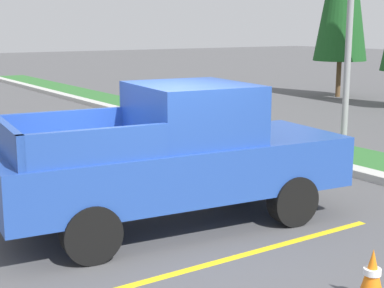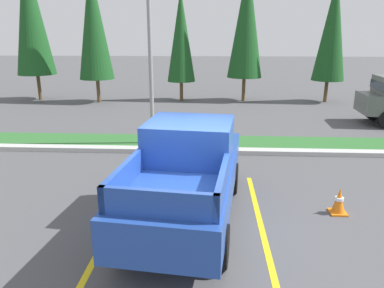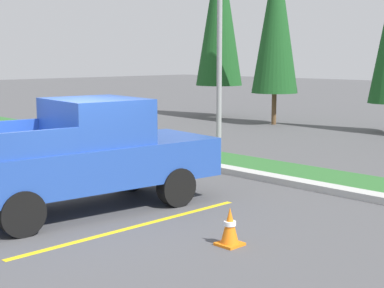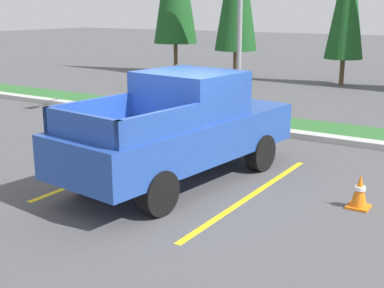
{
  "view_description": "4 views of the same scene",
  "coord_description": "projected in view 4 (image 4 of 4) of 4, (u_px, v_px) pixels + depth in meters",
  "views": [
    {
      "loc": [
        6.88,
        -3.97,
        2.91
      ],
      "look_at": [
        -0.81,
        1.15,
        1.05
      ],
      "focal_mm": 54.34,
      "sensor_mm": 36.0,
      "label": 1
    },
    {
      "loc": [
        0.27,
        -6.65,
        3.84
      ],
      "look_at": [
        -0.18,
        1.62,
        1.33
      ],
      "focal_mm": 34.13,
      "sensor_mm": 36.0,
      "label": 2
    },
    {
      "loc": [
        8.82,
        -5.53,
        2.87
      ],
      "look_at": [
        0.76,
        2.34,
        1.17
      ],
      "focal_mm": 53.96,
      "sensor_mm": 36.0,
      "label": 3
    },
    {
      "loc": [
        5.17,
        -7.57,
        3.26
      ],
      "look_at": [
        0.33,
        0.01,
        0.9
      ],
      "focal_mm": 48.7,
      "sensor_mm": 36.0,
      "label": 4
    }
  ],
  "objects": [
    {
      "name": "parking_line_far",
      "position": [
        252.0,
        195.0,
        9.35
      ],
      "size": [
        0.12,
        4.8,
        0.01
      ],
      "primitive_type": "cube",
      "color": "yellow",
      "rests_on": "ground"
    },
    {
      "name": "curb_strip",
      "position": [
        283.0,
        132.0,
        13.75
      ],
      "size": [
        56.0,
        0.4,
        0.15
      ],
      "primitive_type": "cube",
      "color": "#B2B2AD",
      "rests_on": "ground"
    },
    {
      "name": "parking_line_near",
      "position": [
        119.0,
        167.0,
        10.96
      ],
      "size": [
        0.12,
        4.8,
        0.01
      ],
      "primitive_type": "cube",
      "color": "yellow",
      "rests_on": "ground"
    },
    {
      "name": "traffic_cone",
      "position": [
        360.0,
        191.0,
        8.69
      ],
      "size": [
        0.36,
        0.36,
        0.6
      ],
      "color": "orange",
      "rests_on": "ground"
    },
    {
      "name": "pickup_truck_main",
      "position": [
        182.0,
        128.0,
        9.93
      ],
      "size": [
        2.48,
        5.41,
        2.1
      ],
      "color": "black",
      "rests_on": "ground"
    },
    {
      "name": "ground_plane",
      "position": [
        177.0,
        189.0,
        9.69
      ],
      "size": [
        120.0,
        120.0,
        0.0
      ],
      "primitive_type": "plane",
      "color": "#4C4C4F"
    },
    {
      "name": "grass_median",
      "position": [
        298.0,
        126.0,
        14.66
      ],
      "size": [
        56.0,
        1.8,
        0.06
      ],
      "primitive_type": "cube",
      "color": "#2D662D",
      "rests_on": "ground"
    }
  ]
}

